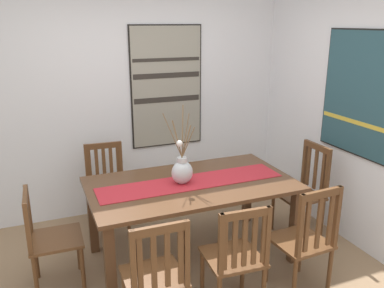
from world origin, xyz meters
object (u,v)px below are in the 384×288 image
chair_2 (49,238)px  chair_4 (107,186)px  chair_0 (304,190)px  centerpiece_vase (182,170)px  dining_table (191,192)px  painting_on_back_wall (167,87)px  painting_on_side_wall (361,94)px  chair_5 (156,276)px  chair_3 (236,256)px  chair_1 (305,240)px

chair_2 → chair_4: (0.63, 0.85, 0.03)m
chair_0 → centerpiece_vase: bearing=178.7°
dining_table → centerpiece_vase: size_ratio=2.66×
chair_2 → painting_on_back_wall: size_ratio=0.63×
centerpiece_vase → chair_0: (1.33, -0.03, -0.40)m
painting_on_back_wall → painting_on_side_wall: size_ratio=1.19×
chair_2 → chair_5: size_ratio=0.93×
centerpiece_vase → painting_on_side_wall: size_ratio=0.59×
centerpiece_vase → chair_0: size_ratio=0.72×
chair_0 → chair_4: chair_0 is taller
dining_table → chair_3: 0.86m
chair_5 → dining_table: bearing=54.5°
chair_1 → dining_table: bearing=127.3°
chair_2 → painting_on_side_wall: painting_on_side_wall is taller
painting_on_side_wall → chair_0: bearing=142.2°
painting_on_back_wall → chair_4: bearing=-153.6°
chair_2 → painting_on_side_wall: 3.06m
chair_1 → chair_3: size_ratio=1.05×
chair_2 → centerpiece_vase: bearing=0.0°
chair_1 → painting_on_back_wall: size_ratio=0.70×
chair_5 → painting_on_back_wall: size_ratio=0.68×
centerpiece_vase → chair_1: centerpiece_vase is taller
dining_table → chair_4: 1.08m
centerpiece_vase → chair_4: 1.08m
painting_on_side_wall → chair_2: bearing=174.0°
chair_2 → chair_0: bearing=-0.7°
centerpiece_vase → chair_0: bearing=-1.3°
chair_0 → chair_4: size_ratio=1.04×
dining_table → painting_on_side_wall: (1.60, -0.29, 0.85)m
dining_table → chair_1: chair_1 is taller
chair_1 → painting_on_back_wall: painting_on_back_wall is taller
chair_0 → chair_3: size_ratio=1.05×
chair_4 → dining_table: bearing=-53.7°
dining_table → centerpiece_vase: 0.24m
chair_3 → painting_on_side_wall: bearing=19.1°
chair_0 → painting_on_back_wall: painting_on_back_wall is taller
painting_on_back_wall → chair_0: bearing=-50.9°
chair_2 → painting_on_back_wall: bearing=40.7°
centerpiece_vase → chair_2: bearing=-180.0°
chair_3 → dining_table: bearing=91.5°
dining_table → chair_0: size_ratio=1.91×
chair_4 → chair_0: bearing=-25.1°
chair_5 → painting_on_side_wall: 2.50m
chair_3 → painting_on_back_wall: 2.32m
centerpiece_vase → painting_on_back_wall: (0.29, 1.26, 0.55)m
chair_0 → chair_4: bearing=154.9°
chair_1 → chair_4: (-1.27, 1.70, -0.00)m
chair_4 → chair_5: size_ratio=0.99×
centerpiece_vase → painting_on_side_wall: painting_on_side_wall is taller
chair_3 → chair_5: (-0.63, -0.01, 0.00)m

